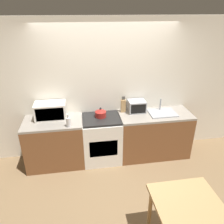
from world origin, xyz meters
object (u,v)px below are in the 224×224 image
stove_range (102,139)px  microwave (51,111)px  kettle (101,113)px  bottle (68,122)px  toaster_oven (137,106)px  dining_table (186,209)px

stove_range → microwave: microwave is taller
kettle → bottle: (-0.57, -0.28, 0.01)m
stove_range → toaster_oven: toaster_oven is taller
kettle → dining_table: size_ratio=0.27×
microwave → dining_table: (1.65, -2.04, -0.41)m
microwave → toaster_oven: microwave is taller
stove_range → dining_table: stove_range is taller
stove_range → bottle: size_ratio=3.99×
stove_range → toaster_oven: (0.70, 0.16, 0.56)m
stove_range → toaster_oven: size_ratio=2.77×
bottle → toaster_oven: size_ratio=0.69×
bottle → dining_table: (1.33, -1.68, -0.35)m
microwave → toaster_oven: 1.59m
dining_table → stove_range: bearing=111.6°
toaster_oven → dining_table: bearing=-88.5°
kettle → stove_range: bearing=-85.7°
bottle → kettle: bearing=25.9°
microwave → bottle: microwave is taller
microwave → bottle: (0.32, -0.36, -0.06)m
microwave → dining_table: bearing=-51.0°
stove_range → toaster_oven: 0.91m
bottle → dining_table: 2.17m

